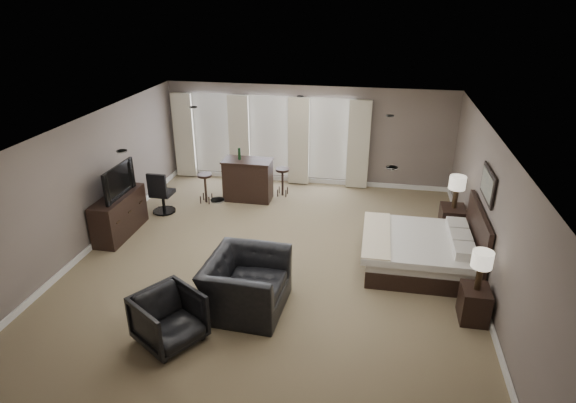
% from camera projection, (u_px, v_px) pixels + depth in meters
% --- Properties ---
extents(room, '(7.60, 8.60, 2.64)m').
position_uv_depth(room, '(273.00, 199.00, 8.78)').
color(room, '#7B6B4E').
rests_on(room, ground).
extents(window_bay, '(5.25, 0.20, 2.30)m').
position_uv_depth(window_bay, '(269.00, 139.00, 12.68)').
color(window_bay, silver).
rests_on(window_bay, room).
extents(bed, '(2.00, 1.91, 1.27)m').
position_uv_depth(bed, '(413.00, 237.00, 8.87)').
color(bed, silver).
rests_on(bed, ground).
extents(nightstand_near, '(0.43, 0.52, 0.57)m').
position_uv_depth(nightstand_near, '(474.00, 304.00, 7.56)').
color(nightstand_near, black).
rests_on(nightstand_near, ground).
extents(nightstand_far, '(0.49, 0.60, 0.65)m').
position_uv_depth(nightstand_far, '(452.00, 221.00, 10.15)').
color(nightstand_far, black).
rests_on(nightstand_far, ground).
extents(lamp_near, '(0.32, 0.32, 0.66)m').
position_uv_depth(lamp_near, '(480.00, 271.00, 7.31)').
color(lamp_near, beige).
rests_on(lamp_near, nightstand_near).
extents(lamp_far, '(0.34, 0.34, 0.69)m').
position_uv_depth(lamp_far, '(456.00, 192.00, 9.88)').
color(lamp_far, beige).
rests_on(lamp_far, nightstand_far).
extents(wall_art, '(0.04, 0.96, 0.56)m').
position_uv_depth(wall_art, '(487.00, 185.00, 8.23)').
color(wall_art, slate).
rests_on(wall_art, room).
extents(dresser, '(0.49, 1.53, 0.89)m').
position_uv_depth(dresser, '(119.00, 215.00, 10.16)').
color(dresser, black).
rests_on(dresser, ground).
extents(tv, '(0.67, 1.16, 0.15)m').
position_uv_depth(tv, '(116.00, 192.00, 9.95)').
color(tv, black).
rests_on(tv, dresser).
extents(armchair_near, '(0.98, 1.44, 1.21)m').
position_uv_depth(armchair_near, '(246.00, 276.00, 7.71)').
color(armchair_near, black).
rests_on(armchair_near, ground).
extents(armchair_far, '(1.14, 1.16, 0.88)m').
position_uv_depth(armchair_far, '(169.00, 317.00, 7.01)').
color(armchair_far, black).
rests_on(armchair_far, ground).
extents(bar_counter, '(1.20, 0.62, 1.04)m').
position_uv_depth(bar_counter, '(248.00, 180.00, 11.83)').
color(bar_counter, black).
rests_on(bar_counter, ground).
extents(bar_stool_left, '(0.41, 0.41, 0.73)m').
position_uv_depth(bar_stool_left, '(206.00, 188.00, 11.73)').
color(bar_stool_left, black).
rests_on(bar_stool_left, ground).
extents(bar_stool_right, '(0.42, 0.42, 0.72)m').
position_uv_depth(bar_stool_right, '(283.00, 182.00, 12.13)').
color(bar_stool_right, black).
rests_on(bar_stool_right, ground).
extents(desk_chair, '(0.54, 0.54, 1.03)m').
position_uv_depth(desk_chair, '(162.00, 192.00, 11.14)').
color(desk_chair, black).
rests_on(desk_chair, ground).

